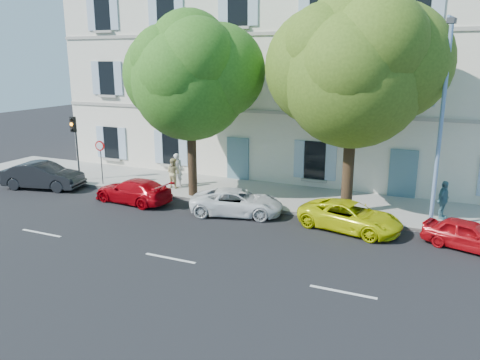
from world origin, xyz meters
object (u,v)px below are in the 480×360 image
at_px(car_dark_sedan, 43,176).
at_px(tree_right, 354,76).
at_px(traffic_light, 75,135).
at_px(car_white_coupe, 237,202).
at_px(pedestrian_b, 173,173).
at_px(car_yellow_supercar, 350,216).
at_px(car_red_coupe, 133,191).
at_px(road_sign, 100,153).
at_px(street_lamp, 442,115).
at_px(pedestrian_c, 443,200).
at_px(pedestrian_a, 177,170).
at_px(tree_left, 190,82).
at_px(car_red_hatchback, 469,235).

xyz_separation_m(car_dark_sedan, tree_right, (15.72, 1.99, 5.34)).
relative_size(car_dark_sedan, traffic_light, 1.20).
xyz_separation_m(car_white_coupe, pedestrian_b, (-4.72, 2.33, 0.37)).
bearing_deg(car_yellow_supercar, car_red_coupe, 105.18).
distance_m(road_sign, pedestrian_b, 4.14).
bearing_deg(pedestrian_b, car_red_coupe, 87.95).
distance_m(car_red_coupe, road_sign, 3.97).
relative_size(traffic_light, street_lamp, 0.44).
height_order(car_dark_sedan, car_white_coupe, car_dark_sedan).
bearing_deg(pedestrian_c, pedestrian_a, 111.75).
bearing_deg(car_dark_sedan, car_red_coupe, -103.76).
distance_m(car_dark_sedan, tree_left, 9.70).
bearing_deg(street_lamp, car_yellow_supercar, -160.92).
height_order(traffic_light, pedestrian_c, traffic_light).
height_order(car_dark_sedan, tree_left, tree_left).
distance_m(car_red_coupe, tree_left, 5.86).
relative_size(tree_left, road_sign, 3.62).
bearing_deg(tree_right, pedestrian_a, 174.12).
bearing_deg(traffic_light, pedestrian_a, 12.99).
relative_size(road_sign, pedestrian_a, 1.34).
bearing_deg(car_white_coupe, road_sign, 66.82).
bearing_deg(car_white_coupe, tree_left, 49.74).
bearing_deg(tree_left, tree_right, 1.76).
relative_size(car_red_coupe, road_sign, 1.70).
relative_size(pedestrian_a, pedestrian_b, 1.12).
xyz_separation_m(road_sign, pedestrian_a, (3.90, 1.32, -0.82)).
xyz_separation_m(car_red_coupe, pedestrian_a, (0.57, 3.07, 0.45)).
height_order(car_white_coupe, car_red_hatchback, car_white_coupe).
xyz_separation_m(tree_right, street_lamp, (3.49, -0.64, -1.36)).
bearing_deg(pedestrian_a, car_white_coupe, 117.24).
xyz_separation_m(car_red_hatchback, tree_left, (-12.40, 1.71, 5.12)).
bearing_deg(street_lamp, pedestrian_a, 172.86).
xyz_separation_m(car_yellow_supercar, tree_right, (-0.50, 1.67, 5.47)).
relative_size(car_red_hatchback, traffic_light, 0.90).
distance_m(tree_left, pedestrian_c, 12.42).
height_order(pedestrian_a, pedestrian_c, pedestrian_a).
distance_m(car_dark_sedan, tree_right, 16.72).
relative_size(car_red_hatchback, tree_left, 0.37).
height_order(tree_right, pedestrian_b, tree_right).
xyz_separation_m(tree_right, pedestrian_a, (-9.22, 0.95, -5.01)).
bearing_deg(car_red_hatchback, car_red_coupe, 108.50).
bearing_deg(street_lamp, road_sign, 179.07).
distance_m(car_red_coupe, pedestrian_c, 14.00).
xyz_separation_m(car_red_hatchback, pedestrian_b, (-14.02, 2.51, 0.39)).
bearing_deg(tree_right, traffic_light, -178.67).
bearing_deg(car_white_coupe, pedestrian_b, 49.62).
height_order(tree_right, traffic_light, tree_right).
distance_m(tree_right, road_sign, 13.77).
xyz_separation_m(car_dark_sedan, car_yellow_supercar, (16.23, 0.31, -0.13)).
xyz_separation_m(car_dark_sedan, car_white_coupe, (11.25, 0.24, -0.14)).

